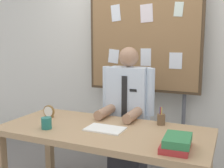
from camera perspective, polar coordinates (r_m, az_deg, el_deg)
The scene contains 9 objects.
back_wall at distance 3.37m, azimuth 7.50°, elevation 6.87°, with size 6.40×0.08×2.70m, color silver.
desk at distance 2.35m, azimuth -1.78°, elevation -11.21°, with size 1.75×0.79×0.74m.
person at distance 2.85m, azimuth 3.29°, elevation -7.68°, with size 0.55×0.56×1.41m.
bulletin_board at distance 3.17m, azimuth 6.48°, elevation 9.37°, with size 1.31×0.09×2.15m.
book_stack at distance 1.93m, azimuth 13.22°, elevation -11.78°, with size 0.21×0.29×0.09m.
open_notebook at distance 2.29m, azimuth -1.46°, elevation -9.27°, with size 0.31×0.21×0.01m, color white.
desk_clock at distance 2.70m, azimuth -12.91°, elevation -5.63°, with size 0.12×0.04×0.12m.
coffee_mug at distance 2.36m, azimuth -13.40°, elevation -7.88°, with size 0.09×0.09×0.10m, color #267266.
pen_holder at distance 2.44m, azimuth 10.12°, elevation -7.20°, with size 0.07×0.07×0.16m.
Camera 1 is at (0.96, -1.98, 1.46)m, focal length 44.19 mm.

